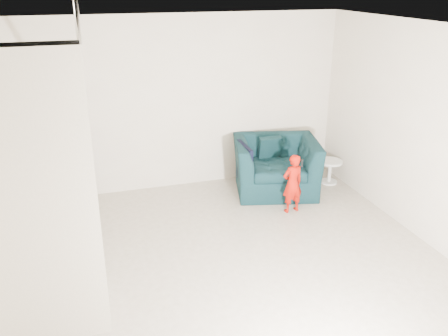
{
  "coord_description": "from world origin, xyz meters",
  "views": [
    {
      "loc": [
        -1.55,
        -4.3,
        3.16
      ],
      "look_at": [
        0.15,
        1.2,
        0.85
      ],
      "focal_mm": 38.0,
      "sensor_mm": 36.0,
      "label": 1
    }
  ],
  "objects_px": {
    "side_table": "(330,168)",
    "staircase": "(48,204)",
    "armchair": "(276,166)",
    "toddler": "(293,184)"
  },
  "relations": [
    {
      "from": "side_table",
      "to": "staircase",
      "type": "height_order",
      "value": "staircase"
    },
    {
      "from": "armchair",
      "to": "side_table",
      "type": "bearing_deg",
      "value": 14.17
    },
    {
      "from": "toddler",
      "to": "staircase",
      "type": "relative_size",
      "value": 0.24
    },
    {
      "from": "side_table",
      "to": "staircase",
      "type": "bearing_deg",
      "value": -160.1
    },
    {
      "from": "toddler",
      "to": "side_table",
      "type": "height_order",
      "value": "toddler"
    },
    {
      "from": "armchair",
      "to": "staircase",
      "type": "relative_size",
      "value": 0.35
    },
    {
      "from": "armchair",
      "to": "side_table",
      "type": "relative_size",
      "value": 3.28
    },
    {
      "from": "toddler",
      "to": "side_table",
      "type": "distance_m",
      "value": 1.3
    },
    {
      "from": "side_table",
      "to": "armchair",
      "type": "bearing_deg",
      "value": -179.96
    },
    {
      "from": "toddler",
      "to": "side_table",
      "type": "relative_size",
      "value": 2.24
    }
  ]
}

